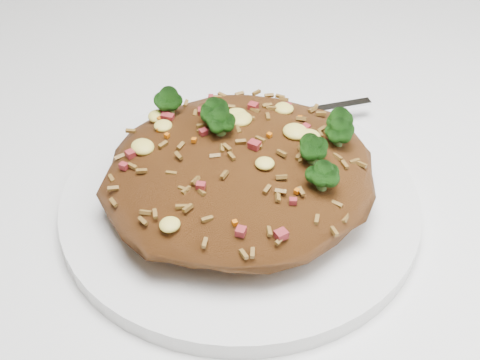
{
  "coord_description": "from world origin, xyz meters",
  "views": [
    {
      "loc": [
        -0.12,
        -0.37,
        1.1
      ],
      "look_at": [
        0.05,
        -0.04,
        0.78
      ],
      "focal_mm": 50.0,
      "sensor_mm": 36.0,
      "label": 1
    }
  ],
  "objects_px": {
    "plate": "(240,202)",
    "fork": "(290,114)",
    "dining_table": "(167,271)",
    "fried_rice": "(241,164)"
  },
  "relations": [
    {
      "from": "plate",
      "to": "fork",
      "type": "xyz_separation_m",
      "value": [
        0.08,
        0.07,
        0.01
      ]
    },
    {
      "from": "dining_table",
      "to": "plate",
      "type": "bearing_deg",
      "value": -42.64
    },
    {
      "from": "dining_table",
      "to": "fork",
      "type": "distance_m",
      "value": 0.17
    },
    {
      "from": "dining_table",
      "to": "fork",
      "type": "height_order",
      "value": "fork"
    },
    {
      "from": "dining_table",
      "to": "fried_rice",
      "type": "bearing_deg",
      "value": -42.03
    },
    {
      "from": "plate",
      "to": "fried_rice",
      "type": "xyz_separation_m",
      "value": [
        0.0,
        0.0,
        0.04
      ]
    },
    {
      "from": "fork",
      "to": "plate",
      "type": "bearing_deg",
      "value": -128.95
    },
    {
      "from": "fork",
      "to": "fried_rice",
      "type": "bearing_deg",
      "value": -128.67
    },
    {
      "from": "fried_rice",
      "to": "dining_table",
      "type": "bearing_deg",
      "value": 137.97
    },
    {
      "from": "dining_table",
      "to": "fried_rice",
      "type": "height_order",
      "value": "fried_rice"
    }
  ]
}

